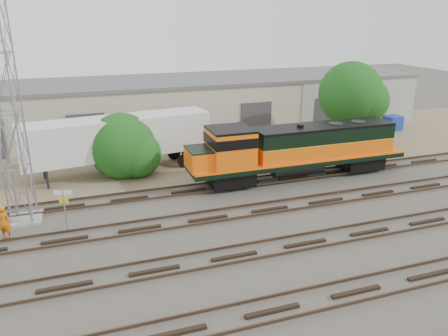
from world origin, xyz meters
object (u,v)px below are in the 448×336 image
object	(u,v)px
locomotive	(295,149)
worker	(4,222)
semi_trailer	(122,138)
signal_tower	(8,117)

from	to	relation	value
locomotive	worker	world-z (taller)	locomotive
locomotive	semi_trailer	size ratio (longest dim) A/B	1.17
semi_trailer	signal_tower	bearing A→B (deg)	-142.38
locomotive	signal_tower	distance (m)	18.67
locomotive	semi_trailer	world-z (taller)	semi_trailer
signal_tower	worker	size ratio (longest dim) A/B	6.63
worker	locomotive	bearing A→B (deg)	-150.44
worker	semi_trailer	bearing A→B (deg)	-109.77
worker	semi_trailer	distance (m)	11.57
signal_tower	worker	distance (m)	5.67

